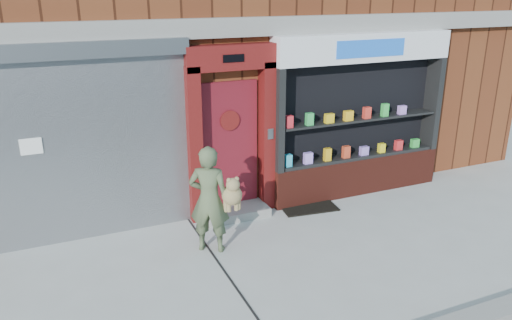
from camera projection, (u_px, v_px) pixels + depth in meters
ground at (324, 252)px, 7.44m from camera, size 80.00×80.00×0.00m
shutter_bay at (88, 131)px, 7.41m from camera, size 3.10×0.30×3.04m
red_door_bay at (231, 133)px, 8.29m from camera, size 1.52×0.58×2.90m
pharmacy_bay at (358, 123)px, 9.22m from camera, size 3.50×0.41×3.00m
woman at (211, 199)px, 7.27m from camera, size 0.82×0.64×1.63m
doormat at (307, 206)px, 9.00m from camera, size 1.05×0.80×0.02m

